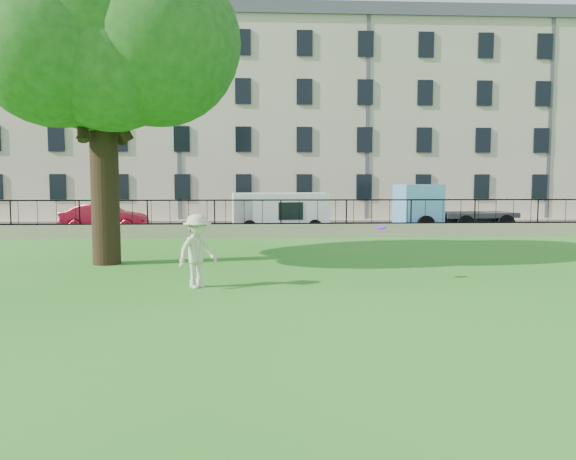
{
  "coord_description": "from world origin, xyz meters",
  "views": [
    {
      "loc": [
        -1.06,
        -13.44,
        2.56
      ],
      "look_at": [
        -0.14,
        3.5,
        1.08
      ],
      "focal_mm": 35.0,
      "sensor_mm": 36.0,
      "label": 1
    }
  ],
  "objects": [
    {
      "name": "building_row",
      "position": [
        0.0,
        27.57,
        6.92
      ],
      "size": [
        56.4,
        10.4,
        13.8
      ],
      "color": "beige",
      "rests_on": "ground"
    },
    {
      "name": "retaining_wall",
      "position": [
        0.0,
        12.0,
        0.3
      ],
      "size": [
        50.0,
        0.4,
        0.6
      ],
      "primitive_type": "cube",
      "color": "gray",
      "rests_on": "ground"
    },
    {
      "name": "red_sedan",
      "position": [
        -8.8,
        15.4,
        0.7
      ],
      "size": [
        4.26,
        1.53,
        1.4
      ],
      "primitive_type": "imported",
      "rotation": [
        0.0,
        0.0,
        1.58
      ],
      "color": "#AF152E",
      "rests_on": "street"
    },
    {
      "name": "blue_truck",
      "position": [
        8.8,
        14.4,
        1.19
      ],
      "size": [
        5.88,
        2.63,
        2.39
      ],
      "primitive_type": "cube",
      "rotation": [
        0.0,
        0.0,
        0.11
      ],
      "color": "#62AEE5",
      "rests_on": "street"
    },
    {
      "name": "frisbee",
      "position": [
        2.08,
        0.66,
        1.38
      ],
      "size": [
        0.3,
        0.31,
        0.12
      ],
      "primitive_type": "cylinder",
      "rotation": [
        0.21,
        -0.14,
        -0.15
      ],
      "color": "#7025D1"
    },
    {
      "name": "white_van",
      "position": [
        0.06,
        14.4,
        0.98
      ],
      "size": [
        4.82,
        2.22,
        1.97
      ],
      "primitive_type": "cube",
      "rotation": [
        0.0,
        0.0,
        0.09
      ],
      "color": "white",
      "rests_on": "street"
    },
    {
      "name": "ground",
      "position": [
        0.0,
        0.0,
        0.0
      ],
      "size": [
        120.0,
        120.0,
        0.0
      ],
      "primitive_type": "plane",
      "color": "#26761C",
      "rests_on": "ground"
    },
    {
      "name": "sidewalk",
      "position": [
        0.0,
        21.9,
        0.06
      ],
      "size": [
        60.0,
        1.4,
        0.12
      ],
      "primitive_type": "cube",
      "color": "gray",
      "rests_on": "ground"
    },
    {
      "name": "street",
      "position": [
        0.0,
        16.7,
        0.01
      ],
      "size": [
        60.0,
        9.0,
        0.01
      ],
      "primitive_type": "cube",
      "color": "black",
      "rests_on": "ground"
    },
    {
      "name": "man",
      "position": [
        -2.5,
        -0.01,
        0.89
      ],
      "size": [
        1.26,
        1.29,
        1.78
      ],
      "primitive_type": "imported",
      "rotation": [
        0.0,
        0.0,
        0.83
      ],
      "color": "beige",
      "rests_on": "ground"
    },
    {
      "name": "tree",
      "position": [
        -5.86,
        4.13,
        7.13
      ],
      "size": [
        8.42,
        6.62,
        10.63
      ],
      "color": "black",
      "rests_on": "ground"
    },
    {
      "name": "iron_railing",
      "position": [
        0.0,
        12.0,
        1.15
      ],
      "size": [
        50.0,
        0.05,
        1.13
      ],
      "color": "black",
      "rests_on": "retaining_wall"
    }
  ]
}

